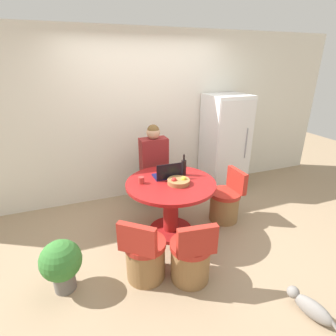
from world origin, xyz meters
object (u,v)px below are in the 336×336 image
at_px(dining_table, 171,199).
at_px(chair_near_left_corner, 145,257).
at_px(fruit_bowl, 179,181).
at_px(laptop, 167,174).
at_px(cat, 310,307).
at_px(chair_right_side, 225,203).
at_px(person_seated, 153,163).
at_px(chair_near_camera, 191,258).
at_px(refrigerator, 224,144).
at_px(potted_plant, 61,263).
at_px(bottle, 184,167).

relative_size(dining_table, chair_near_left_corner, 1.51).
bearing_deg(fruit_bowl, laptop, 106.22).
bearing_deg(cat, chair_right_side, -17.72).
distance_m(person_seated, cat, 2.57).
xyz_separation_m(dining_table, chair_near_camera, (-0.10, -0.84, -0.24)).
relative_size(refrigerator, chair_near_left_corner, 2.20).
distance_m(dining_table, cat, 1.81).
xyz_separation_m(person_seated, cat, (0.70, -2.40, -0.61)).
xyz_separation_m(person_seated, fruit_bowl, (0.05, -0.86, 0.07)).
bearing_deg(dining_table, cat, -65.93).
bearing_deg(potted_plant, laptop, 25.90).
bearing_deg(laptop, dining_table, 87.45).
bearing_deg(fruit_bowl, person_seated, 93.50).
bearing_deg(refrigerator, chair_near_left_corner, -140.23).
distance_m(refrigerator, laptop, 1.54).
xyz_separation_m(chair_near_left_corner, potted_plant, (-0.80, 0.14, 0.06)).
xyz_separation_m(refrigerator, dining_table, (-1.34, -0.92, -0.32)).
xyz_separation_m(chair_near_left_corner, person_seated, (0.56, 1.44, 0.45)).
bearing_deg(chair_near_left_corner, laptop, -84.76).
bearing_deg(dining_table, refrigerator, 34.39).
distance_m(chair_right_side, potted_plant, 2.25).
distance_m(chair_near_left_corner, fruit_bowl, 0.98).
bearing_deg(laptop, person_seated, -91.07).
height_order(laptop, potted_plant, laptop).
relative_size(chair_near_left_corner, person_seated, 0.57).
bearing_deg(person_seated, laptop, 88.93).
distance_m(dining_table, bottle, 0.45).
bearing_deg(dining_table, laptop, 87.45).
distance_m(laptop, fruit_bowl, 0.23).
bearing_deg(chair_near_left_corner, chair_near_camera, -163.65).
distance_m(bottle, potted_plant, 1.79).
bearing_deg(fruit_bowl, potted_plant, -163.03).
bearing_deg(person_seated, refrigerator, -174.29).
height_order(chair_right_side, chair_near_left_corner, same).
bearing_deg(fruit_bowl, bottle, 53.23).
relative_size(dining_table, chair_right_side, 1.51).
xyz_separation_m(laptop, bottle, (0.23, -0.00, 0.07)).
relative_size(chair_right_side, potted_plant, 1.34).
height_order(laptop, bottle, bottle).
bearing_deg(chair_near_camera, person_seated, -87.21).
xyz_separation_m(chair_right_side, laptop, (-0.84, 0.13, 0.52)).
bearing_deg(cat, potted_plant, 48.60).
height_order(person_seated, bottle, person_seated).
height_order(dining_table, laptop, laptop).
xyz_separation_m(laptop, potted_plant, (-1.35, -0.65, -0.46)).
relative_size(dining_table, chair_near_camera, 1.51).
height_order(laptop, cat, laptop).
relative_size(person_seated, fruit_bowl, 4.73).
xyz_separation_m(chair_near_camera, bottle, (0.34, 0.98, 0.59)).
bearing_deg(chair_near_left_corner, person_seated, -71.46).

